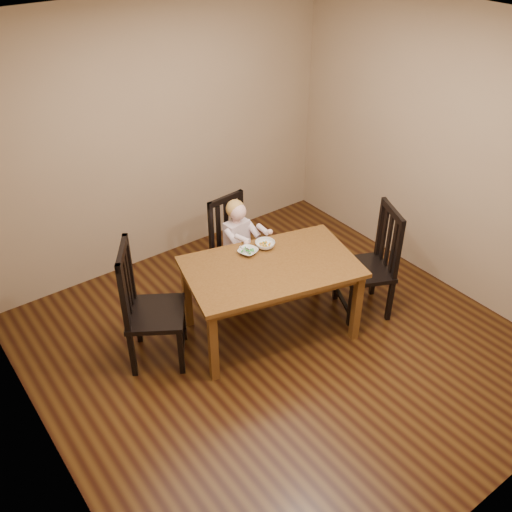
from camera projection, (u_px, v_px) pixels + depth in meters
room at (283, 218)px, 4.37m from camera, size 4.01×4.01×2.71m
dining_table at (271, 273)px, 4.96m from camera, size 1.65×1.23×0.74m
chair_child at (235, 248)px, 5.61m from camera, size 0.47×0.45×1.00m
chair_left at (148, 308)px, 4.73m from camera, size 0.66×0.67×1.14m
chair_right at (372, 264)px, 5.31m from camera, size 0.60×0.62×1.09m
toddler at (238, 238)px, 5.50m from camera, size 0.35×0.42×0.54m
bowl_peas at (248, 251)px, 5.05m from camera, size 0.21×0.21×0.04m
bowl_veg at (265, 244)px, 5.13m from camera, size 0.20×0.20×0.06m
fork at (245, 251)px, 5.01m from camera, size 0.03×0.11×0.04m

